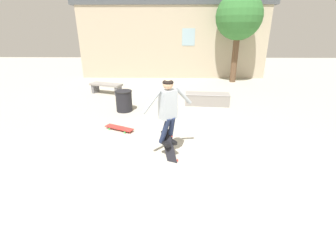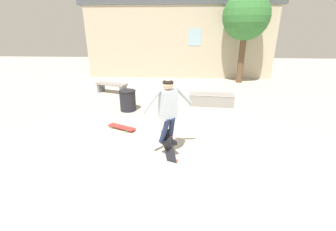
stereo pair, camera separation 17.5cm
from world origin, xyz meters
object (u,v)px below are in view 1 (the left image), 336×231
(skate_ledge, at_px, (207,99))
(trash_bin, at_px, (124,100))
(skater, at_px, (168,107))
(skateboard_resting, at_px, (119,128))
(skateboard_flipping, at_px, (169,149))
(park_bench, at_px, (106,86))
(tree_right, at_px, (239,17))

(skate_ledge, distance_m, trash_bin, 3.05)
(skater, xyz_separation_m, skateboard_resting, (-1.40, 1.36, -1.09))
(skate_ledge, bearing_deg, skateboard_flipping, -104.69)
(park_bench, bearing_deg, skate_ledge, -0.72)
(park_bench, xyz_separation_m, skate_ledge, (4.20, -1.53, -0.10))
(tree_right, bearing_deg, skater, -113.34)
(skater, bearing_deg, skateboard_flipping, -16.62)
(skater, height_order, skateboard_resting, skater)
(tree_right, xyz_separation_m, skateboard_resting, (-4.76, -6.43, -3.17))
(skate_ledge, bearing_deg, skater, -105.61)
(tree_right, bearing_deg, park_bench, -157.36)
(skater, distance_m, skateboard_resting, 2.23)
(skateboard_resting, bearing_deg, tree_right, 78.82)
(skate_ledge, relative_size, skateboard_resting, 1.89)
(skate_ledge, xyz_separation_m, skateboard_flipping, (-1.35, -3.78, -0.01))
(tree_right, height_order, park_bench, tree_right)
(skate_ledge, height_order, skateboard_resting, skate_ledge)
(trash_bin, bearing_deg, tree_right, 44.33)
(skate_ledge, bearing_deg, trash_bin, -161.40)
(tree_right, relative_size, trash_bin, 6.15)
(tree_right, height_order, skateboard_flipping, tree_right)
(tree_right, distance_m, skater, 8.73)
(skateboard_flipping, bearing_deg, trash_bin, -175.26)
(park_bench, bearing_deg, tree_right, 41.93)
(skateboard_flipping, relative_size, skateboard_resting, 0.90)
(skateboard_resting, bearing_deg, trash_bin, 121.48)
(skater, bearing_deg, skate_ledge, 124.20)
(trash_bin, relative_size, skateboard_resting, 0.82)
(trash_bin, bearing_deg, park_bench, 118.91)
(trash_bin, distance_m, skateboard_flipping, 3.46)
(trash_bin, xyz_separation_m, skateboard_resting, (0.17, -1.61, -0.31))
(skateboard_resting, bearing_deg, skateboard_flipping, -20.11)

